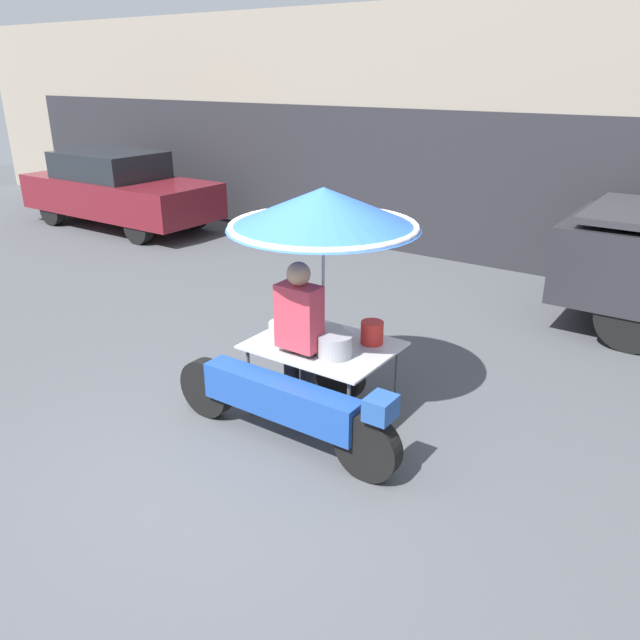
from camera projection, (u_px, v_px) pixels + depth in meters
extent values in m
plane|color=#4C4F54|center=(237.00, 466.00, 5.06)|extent=(36.00, 36.00, 0.00)
cube|color=gray|center=(543.00, 135.00, 10.06)|extent=(28.00, 2.00, 4.01)
cube|color=#28282D|center=(517.00, 195.00, 9.57)|extent=(23.80, 0.06, 2.40)
cylinder|color=black|center=(368.00, 447.00, 4.82)|extent=(0.55, 0.14, 0.55)
cylinder|color=black|center=(207.00, 388.00, 5.72)|extent=(0.55, 0.14, 0.55)
cube|color=#1E479E|center=(280.00, 398.00, 5.21)|extent=(1.51, 0.24, 0.32)
cube|color=#234C93|center=(381.00, 408.00, 4.62)|extent=(0.20, 0.24, 0.18)
cylinder|color=black|center=(340.00, 376.00, 5.99)|extent=(0.50, 0.14, 0.50)
cylinder|color=#515156|center=(348.00, 416.00, 5.13)|extent=(0.03, 0.03, 0.68)
cylinder|color=#515156|center=(396.00, 378.00, 5.77)|extent=(0.03, 0.03, 0.68)
cylinder|color=#515156|center=(249.00, 381.00, 5.70)|extent=(0.03, 0.03, 0.68)
cylinder|color=#515156|center=(303.00, 350.00, 6.33)|extent=(0.03, 0.03, 0.68)
cube|color=#B2B2B7|center=(323.00, 345.00, 5.60)|extent=(1.26, 0.98, 0.02)
cylinder|color=#B2B2B7|center=(323.00, 288.00, 5.40)|extent=(0.03, 0.03, 1.06)
cone|color=blue|center=(323.00, 208.00, 5.14)|extent=(1.63, 1.63, 0.34)
torus|color=white|center=(323.00, 226.00, 5.20)|extent=(1.60, 1.60, 0.05)
cylinder|color=#B7B7BC|center=(286.00, 333.00, 5.58)|extent=(0.32, 0.32, 0.20)
cylinder|color=#939399|center=(335.00, 345.00, 5.34)|extent=(0.31, 0.31, 0.20)
cylinder|color=#939399|center=(329.00, 332.00, 5.77)|extent=(0.26, 0.26, 0.08)
cylinder|color=red|center=(372.00, 332.00, 5.58)|extent=(0.20, 0.20, 0.21)
cylinder|color=#2D2D33|center=(292.00, 383.00, 5.60)|extent=(0.14, 0.14, 0.75)
cylinder|color=#2D2D33|center=(308.00, 388.00, 5.50)|extent=(0.14, 0.14, 0.75)
cube|color=#C13847|center=(299.00, 317.00, 5.30)|extent=(0.38, 0.22, 0.56)
sphere|color=tan|center=(298.00, 274.00, 5.16)|extent=(0.20, 0.20, 0.20)
cylinder|color=black|center=(138.00, 228.00, 11.41)|extent=(0.61, 0.20, 0.61)
cylinder|color=black|center=(194.00, 214.00, 12.49)|extent=(0.61, 0.20, 0.61)
cylinder|color=black|center=(52.00, 210.00, 12.80)|extent=(0.61, 0.20, 0.61)
cylinder|color=black|center=(109.00, 199.00, 13.88)|extent=(0.61, 0.20, 0.61)
cube|color=maroon|center=(120.00, 195.00, 12.52)|extent=(4.26, 1.66, 0.68)
cube|color=#1E2328|center=(110.00, 165.00, 12.41)|extent=(2.05, 1.46, 0.51)
cylinder|color=black|center=(634.00, 317.00, 7.01)|extent=(0.82, 0.24, 0.82)
cylinder|color=gray|center=(74.00, 197.00, 15.09)|extent=(0.32, 0.32, 0.24)
sphere|color=#388442|center=(71.00, 179.00, 14.93)|extent=(0.75, 0.75, 0.75)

